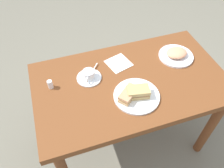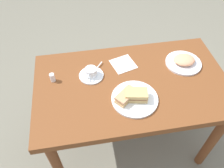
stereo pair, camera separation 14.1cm
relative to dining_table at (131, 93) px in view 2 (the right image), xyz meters
name	(u,v)px [view 2 (the right image)]	position (x,y,z in m)	size (l,w,h in m)	color
ground_plane	(127,139)	(0.00, 0.00, -0.66)	(6.00, 6.00, 0.00)	slate
dining_table	(131,93)	(0.00, 0.00, 0.00)	(1.25, 0.73, 0.77)	brown
sandwich_plate	(135,99)	(0.02, 0.13, 0.12)	(0.28, 0.28, 0.01)	white
sandwich_front	(136,95)	(0.01, 0.14, 0.15)	(0.14, 0.10, 0.06)	tan
sandwich_back	(126,96)	(0.07, 0.13, 0.15)	(0.15, 0.14, 0.05)	tan
coffee_saucer	(91,75)	(0.25, -0.10, 0.12)	(0.16, 0.16, 0.01)	silver
coffee_cup	(91,72)	(0.25, -0.10, 0.15)	(0.08, 0.10, 0.06)	white
spoon	(97,68)	(0.21, -0.16, 0.12)	(0.07, 0.08, 0.01)	silver
side_plate	(183,63)	(-0.39, -0.11, 0.12)	(0.24, 0.24, 0.01)	silver
side_food_pile	(184,60)	(-0.39, -0.11, 0.15)	(0.15, 0.12, 0.04)	tan
napkin	(123,64)	(0.02, -0.18, 0.11)	(0.15, 0.15, 0.00)	white
salt_shaker	(52,78)	(0.50, -0.10, 0.14)	(0.03, 0.03, 0.06)	silver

